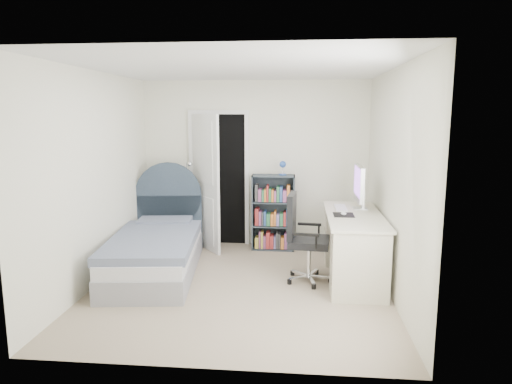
# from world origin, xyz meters

# --- Properties ---
(room_shell) EXTENTS (3.50, 3.70, 2.60)m
(room_shell) POSITION_xyz_m (0.00, 0.00, 1.25)
(room_shell) COLOR gray
(room_shell) RESTS_ON ground
(door) EXTENTS (0.92, 0.67, 2.06)m
(door) POSITION_xyz_m (-0.65, 1.57, 1.03)
(door) COLOR black
(door) RESTS_ON ground
(bed) EXTENTS (1.23, 2.22, 1.31)m
(bed) POSITION_xyz_m (-1.13, 0.42, 0.30)
(bed) COLOR gray
(bed) RESTS_ON ground
(nightstand) EXTENTS (0.41, 0.41, 0.61)m
(nightstand) POSITION_xyz_m (-1.48, 1.59, 0.40)
(nightstand) COLOR tan
(nightstand) RESTS_ON ground
(floor_lamp) EXTENTS (0.19, 0.19, 1.31)m
(floor_lamp) POSITION_xyz_m (-0.97, 1.50, 0.54)
(floor_lamp) COLOR silver
(floor_lamp) RESTS_ON ground
(bookcase) EXTENTS (0.63, 0.27, 1.33)m
(bookcase) POSITION_xyz_m (0.31, 1.53, 0.51)
(bookcase) COLOR #354048
(bookcase) RESTS_ON ground
(desk) EXTENTS (0.66, 1.66, 1.36)m
(desk) POSITION_xyz_m (1.34, 0.39, 0.44)
(desk) COLOR beige
(desk) RESTS_ON ground
(office_chair) EXTENTS (0.56, 0.58, 1.07)m
(office_chair) POSITION_xyz_m (0.72, 0.24, 0.59)
(office_chair) COLOR silver
(office_chair) RESTS_ON ground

